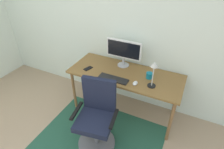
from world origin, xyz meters
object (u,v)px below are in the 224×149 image
object	(u,v)px
computer_mouse	(135,83)
office_chair	(97,121)
keyboard	(113,79)
desk_lamp	(154,70)
cell_phone	(88,68)
desk	(125,77)
coffee_cup	(149,75)
monitor	(124,50)

from	to	relation	value
computer_mouse	office_chair	xyz separation A→B (m)	(-0.31, -0.53, -0.36)
keyboard	desk_lamp	distance (m)	0.59
cell_phone	office_chair	xyz separation A→B (m)	(0.47, -0.59, -0.35)
computer_mouse	office_chair	distance (m)	0.71
desk	coffee_cup	bearing A→B (deg)	5.15
coffee_cup	monitor	bearing A→B (deg)	160.68
coffee_cup	desk	bearing A→B (deg)	-174.85
computer_mouse	desk_lamp	world-z (taller)	desk_lamp
coffee_cup	office_chair	bearing A→B (deg)	-120.46
desk	monitor	size ratio (longest dim) A/B	3.06
desk	monitor	bearing A→B (deg)	121.29
computer_mouse	desk_lamp	bearing A→B (deg)	14.54
coffee_cup	cell_phone	bearing A→B (deg)	-169.93
desk	cell_phone	xyz separation A→B (m)	(-0.56, -0.13, 0.07)
computer_mouse	desk_lamp	distance (m)	0.33
desk	office_chair	xyz separation A→B (m)	(-0.09, -0.72, -0.27)
desk	coffee_cup	xyz separation A→B (m)	(0.35, 0.03, 0.11)
computer_mouse	desk_lamp	xyz separation A→B (m)	(0.21, 0.05, 0.24)
cell_phone	desk_lamp	size ratio (longest dim) A/B	0.38
keyboard	cell_phone	bearing A→B (deg)	169.90
office_chair	coffee_cup	bearing A→B (deg)	49.74
monitor	cell_phone	bearing A→B (deg)	-143.87
desk	monitor	xyz separation A→B (m)	(-0.12, 0.19, 0.33)
keyboard	cell_phone	xyz separation A→B (m)	(-0.47, 0.08, -0.00)
coffee_cup	desk_lamp	size ratio (longest dim) A/B	0.24
computer_mouse	coffee_cup	world-z (taller)	coffee_cup
keyboard	office_chair	world-z (taller)	office_chair
computer_mouse	cell_phone	world-z (taller)	computer_mouse
coffee_cup	cell_phone	xyz separation A→B (m)	(-0.91, -0.16, -0.04)
desk	computer_mouse	distance (m)	0.30
computer_mouse	office_chair	bearing A→B (deg)	-120.80
desk	computer_mouse	bearing A→B (deg)	-41.21
coffee_cup	cell_phone	distance (m)	0.93
desk_lamp	desk	bearing A→B (deg)	162.22
cell_phone	desk_lamp	world-z (taller)	desk_lamp
desk	office_chair	world-z (taller)	office_chair
monitor	desk_lamp	world-z (taller)	monitor
computer_mouse	keyboard	bearing A→B (deg)	-176.16
cell_phone	coffee_cup	bearing A→B (deg)	28.70
coffee_cup	computer_mouse	bearing A→B (deg)	-119.67
desk_lamp	office_chair	size ratio (longest dim) A/B	0.37
keyboard	computer_mouse	distance (m)	0.32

